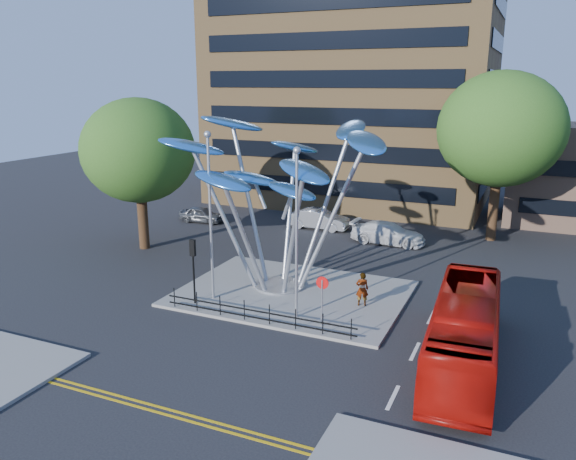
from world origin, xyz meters
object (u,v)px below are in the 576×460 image
at_px(tree_right, 501,129).
at_px(street_lamp_right, 297,219).
at_px(traffic_light_island, 193,258).
at_px(pedestrian, 362,289).
at_px(leaf_sculpture, 279,167).
at_px(red_bus, 465,331).
at_px(parked_car_mid, 319,219).
at_px(tree_left, 138,151).
at_px(parked_car_right, 388,233).
at_px(parked_car_left, 202,215).
at_px(street_lamp_left, 210,202).
at_px(no_entry_sign_island, 322,293).

bearing_deg(tree_right, street_lamp_right, -111.54).
distance_m(traffic_light_island, pedestrian, 8.76).
height_order(leaf_sculpture, red_bus, leaf_sculpture).
bearing_deg(parked_car_mid, tree_left, 136.49).
bearing_deg(red_bus, traffic_light_island, 173.46).
bearing_deg(red_bus, parked_car_right, 110.73).
distance_m(parked_car_left, parked_car_right, 15.66).
bearing_deg(parked_car_mid, parked_car_left, 100.77).
relative_size(street_lamp_left, pedestrian, 4.95).
height_order(tree_right, parked_car_mid, tree_right).
xyz_separation_m(pedestrian, parked_car_left, (-17.36, 12.29, -0.40)).
xyz_separation_m(tree_left, pedestrian, (17.00, -4.29, -5.76)).
distance_m(traffic_light_island, red_bus, 13.57).
xyz_separation_m(street_lamp_right, parked_car_right, (0.79, 15.00, -4.33)).
height_order(tree_right, no_entry_sign_island, tree_right).
height_order(traffic_light_island, parked_car_mid, traffic_light_island).
distance_m(street_lamp_left, no_entry_sign_island, 7.47).
bearing_deg(pedestrian, tree_right, -126.51).
relative_size(leaf_sculpture, no_entry_sign_island, 5.19).
bearing_deg(parked_car_left, traffic_light_island, -153.05).
height_order(street_lamp_left, pedestrian, street_lamp_left).
distance_m(leaf_sculpture, parked_car_mid, 14.78).
bearing_deg(parked_car_mid, street_lamp_right, -163.17).
relative_size(street_lamp_right, pedestrian, 4.67).
xyz_separation_m(no_entry_sign_island, parked_car_right, (-0.71, 15.48, -1.05)).
relative_size(tree_left, leaf_sculpture, 0.81).
xyz_separation_m(street_lamp_left, traffic_light_island, (-0.50, -1.00, -2.74)).
distance_m(red_bus, parked_car_mid, 22.50).
height_order(parked_car_left, parked_car_mid, parked_car_mid).
bearing_deg(parked_car_right, tree_left, 118.67).
distance_m(tree_right, tree_left, 25.09).
distance_m(traffic_light_island, no_entry_sign_island, 7.05).
xyz_separation_m(tree_right, red_bus, (0.50, -20.31, -6.56)).
height_order(parked_car_left, parked_car_right, parked_car_right).
xyz_separation_m(street_lamp_left, pedestrian, (7.50, 2.21, -4.32)).
relative_size(street_lamp_left, parked_car_left, 2.34).
xyz_separation_m(red_bus, parked_car_left, (-22.86, 16.31, -0.83)).
height_order(tree_right, street_lamp_left, tree_right).
bearing_deg(pedestrian, parked_car_right, -101.53).
height_order(tree_left, parked_car_right, tree_left).
xyz_separation_m(tree_right, parked_car_right, (-6.71, -4.00, -7.27)).
bearing_deg(tree_left, pedestrian, -14.15).
relative_size(red_bus, pedestrian, 5.96).
bearing_deg(parked_car_mid, red_bus, -144.35).
bearing_deg(parked_car_mid, leaf_sculpture, -169.00).
bearing_deg(tree_left, street_lamp_right, -25.77).
height_order(tree_left, parked_car_left, tree_left).
height_order(street_lamp_left, parked_car_left, street_lamp_left).
distance_m(leaf_sculpture, parked_car_left, 17.84).
relative_size(no_entry_sign_island, red_bus, 0.23).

